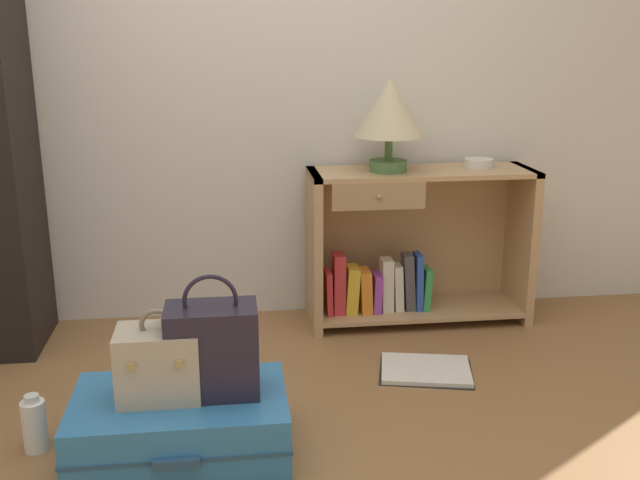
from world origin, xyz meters
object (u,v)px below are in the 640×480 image
table_lamp (390,111)px  bowl (479,163)px  bookshelf (409,249)px  open_book_on_floor (426,370)px  train_case (159,363)px  bottle (35,425)px  handbag (212,349)px  suitcase_large (181,425)px

table_lamp → bowl: 0.51m
bookshelf → open_book_on_floor: bearing=-96.0°
table_lamp → train_case: 1.56m
train_case → bottle: bearing=169.5°
bottle → handbag: bearing=-7.0°
bottle → open_book_on_floor: 1.49m
open_book_on_floor → bottle: bearing=-164.5°
bowl → handbag: (-1.23, -1.07, -0.39)m
open_book_on_floor → train_case: bearing=-154.9°
train_case → bookshelf: bearing=44.6°
train_case → handbag: (0.17, 0.01, 0.04)m
train_case → handbag: bearing=1.9°
bookshelf → table_lamp: table_lamp is taller
suitcase_large → train_case: bearing=175.1°
bookshelf → bowl: bowl is taller
open_book_on_floor → handbag: bearing=-150.9°
train_case → table_lamp: bearing=47.0°
bookshelf → handbag: bookshelf is taller
bookshelf → suitcase_large: bookshelf is taller
table_lamp → handbag: (-0.79, -1.03, -0.64)m
bowl → open_book_on_floor: (-0.39, -0.60, -0.74)m
bowl → train_case: (-1.40, -1.07, -0.43)m
table_lamp → bowl: (0.44, 0.04, -0.25)m
table_lamp → train_case: bearing=-133.0°
table_lamp → suitcase_large: table_lamp is taller
suitcase_large → table_lamp: bearing=48.9°
bowl → suitcase_large: bowl is taller
bowl → handbag: bowl is taller
suitcase_large → bottle: (-0.48, 0.08, -0.01)m
bottle → open_book_on_floor: bearing=15.5°
table_lamp → open_book_on_floor: 1.14m
bowl → bottle: bearing=-151.4°
bookshelf → train_case: size_ratio=3.43×
suitcase_large → open_book_on_floor: suitcase_large is taller
handbag → open_book_on_floor: 1.03m
bookshelf → open_book_on_floor: 0.68m
suitcase_large → bottle: bearing=170.2°
bowl → suitcase_large: size_ratio=0.19×
train_case → bottle: size_ratio=1.52×
bottle → open_book_on_floor: size_ratio=0.46×
bottle → suitcase_large: bearing=-9.8°
bookshelf → suitcase_large: size_ratio=1.48×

